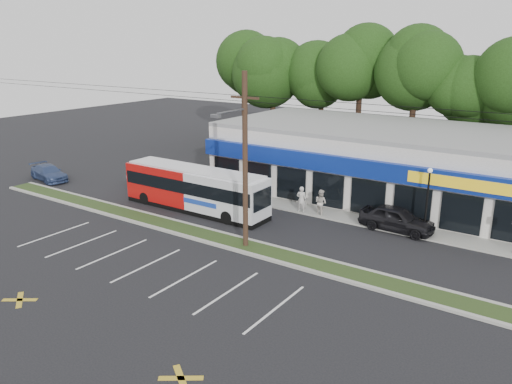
{
  "coord_description": "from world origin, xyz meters",
  "views": [
    {
      "loc": [
        18.65,
        -20.91,
        11.35
      ],
      "look_at": [
        1.0,
        5.0,
        2.02
      ],
      "focal_mm": 35.0,
      "sensor_mm": 36.0,
      "label": 1
    }
  ],
  "objects_px": {
    "car_dark": "(397,219)",
    "pedestrian_b": "(321,202)",
    "car_blue": "(49,173)",
    "pedestrian_a": "(301,200)",
    "car_silver": "(150,178)",
    "lamp_post": "(428,193)",
    "metrobus": "(195,188)",
    "utility_pole": "(242,156)"
  },
  "relations": [
    {
      "from": "car_blue",
      "to": "pedestrian_a",
      "type": "xyz_separation_m",
      "value": [
        22.33,
        4.69,
        0.3
      ]
    },
    {
      "from": "car_dark",
      "to": "car_silver",
      "type": "distance_m",
      "value": 20.35
    },
    {
      "from": "pedestrian_b",
      "to": "car_silver",
      "type": "bearing_deg",
      "value": 21.67
    },
    {
      "from": "lamp_post",
      "to": "car_blue",
      "type": "relative_size",
      "value": 0.95
    },
    {
      "from": "car_silver",
      "to": "pedestrian_b",
      "type": "height_order",
      "value": "pedestrian_b"
    },
    {
      "from": "metrobus",
      "to": "lamp_post",
      "type": "bearing_deg",
      "value": 16.03
    },
    {
      "from": "car_silver",
      "to": "pedestrian_b",
      "type": "bearing_deg",
      "value": -75.12
    },
    {
      "from": "metrobus",
      "to": "car_blue",
      "type": "distance_m",
      "value": 15.9
    },
    {
      "from": "lamp_post",
      "to": "pedestrian_b",
      "type": "bearing_deg",
      "value": -177.55
    },
    {
      "from": "lamp_post",
      "to": "car_silver",
      "type": "height_order",
      "value": "lamp_post"
    },
    {
      "from": "metrobus",
      "to": "pedestrian_a",
      "type": "bearing_deg",
      "value": 29.47
    },
    {
      "from": "metrobus",
      "to": "pedestrian_b",
      "type": "bearing_deg",
      "value": 26.89
    },
    {
      "from": "lamp_post",
      "to": "car_silver",
      "type": "xyz_separation_m",
      "value": [
        -21.95,
        -1.8,
        -1.9
      ]
    },
    {
      "from": "car_dark",
      "to": "pedestrian_a",
      "type": "xyz_separation_m",
      "value": [
        -6.69,
        -0.31,
        0.16
      ]
    },
    {
      "from": "utility_pole",
      "to": "car_silver",
      "type": "distance_m",
      "value": 15.76
    },
    {
      "from": "car_blue",
      "to": "pedestrian_a",
      "type": "bearing_deg",
      "value": -67.44
    },
    {
      "from": "lamp_post",
      "to": "car_dark",
      "type": "relative_size",
      "value": 0.91
    },
    {
      "from": "utility_pole",
      "to": "car_silver",
      "type": "xyz_separation_m",
      "value": [
        -13.78,
        6.07,
        -4.64
      ]
    },
    {
      "from": "car_silver",
      "to": "pedestrian_a",
      "type": "height_order",
      "value": "pedestrian_a"
    },
    {
      "from": "car_dark",
      "to": "car_blue",
      "type": "distance_m",
      "value": 29.45
    },
    {
      "from": "car_dark",
      "to": "utility_pole",
      "type": "bearing_deg",
      "value": 142.15
    },
    {
      "from": "car_dark",
      "to": "car_silver",
      "type": "xyz_separation_m",
      "value": [
        -20.29,
        -1.5,
        -0.03
      ]
    },
    {
      "from": "utility_pole",
      "to": "pedestrian_a",
      "type": "xyz_separation_m",
      "value": [
        -0.18,
        7.26,
        -4.46
      ]
    },
    {
      "from": "metrobus",
      "to": "pedestrian_a",
      "type": "xyz_separation_m",
      "value": [
        6.5,
        3.69,
        -0.66
      ]
    },
    {
      "from": "pedestrian_b",
      "to": "lamp_post",
      "type": "bearing_deg",
      "value": -161.61
    },
    {
      "from": "metrobus",
      "to": "car_dark",
      "type": "relative_size",
      "value": 2.43
    },
    {
      "from": "utility_pole",
      "to": "car_dark",
      "type": "distance_m",
      "value": 11.0
    },
    {
      "from": "car_blue",
      "to": "pedestrian_b",
      "type": "xyz_separation_m",
      "value": [
        23.68,
        5.0,
        0.26
      ]
    },
    {
      "from": "pedestrian_b",
      "to": "metrobus",
      "type": "bearing_deg",
      "value": 42.95
    },
    {
      "from": "car_blue",
      "to": "pedestrian_b",
      "type": "bearing_deg",
      "value": -67.38
    },
    {
      "from": "car_silver",
      "to": "car_blue",
      "type": "distance_m",
      "value": 9.41
    },
    {
      "from": "metrobus",
      "to": "car_blue",
      "type": "relative_size",
      "value": 2.54
    },
    {
      "from": "car_dark",
      "to": "pedestrian_b",
      "type": "bearing_deg",
      "value": 92.83
    },
    {
      "from": "car_dark",
      "to": "pedestrian_a",
      "type": "bearing_deg",
      "value": 95.48
    },
    {
      "from": "utility_pole",
      "to": "lamp_post",
      "type": "bearing_deg",
      "value": 43.95
    },
    {
      "from": "metrobus",
      "to": "car_blue",
      "type": "bearing_deg",
      "value": -176.51
    },
    {
      "from": "metrobus",
      "to": "car_silver",
      "type": "height_order",
      "value": "metrobus"
    },
    {
      "from": "car_dark",
      "to": "pedestrian_b",
      "type": "relative_size",
      "value": 2.57
    },
    {
      "from": "metrobus",
      "to": "car_silver",
      "type": "xyz_separation_m",
      "value": [
        -7.1,
        2.5,
        -0.85
      ]
    },
    {
      "from": "car_dark",
      "to": "car_blue",
      "type": "height_order",
      "value": "car_dark"
    },
    {
      "from": "car_silver",
      "to": "metrobus",
      "type": "bearing_deg",
      "value": -100.24
    },
    {
      "from": "pedestrian_a",
      "to": "car_blue",
      "type": "bearing_deg",
      "value": -4.82
    }
  ]
}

